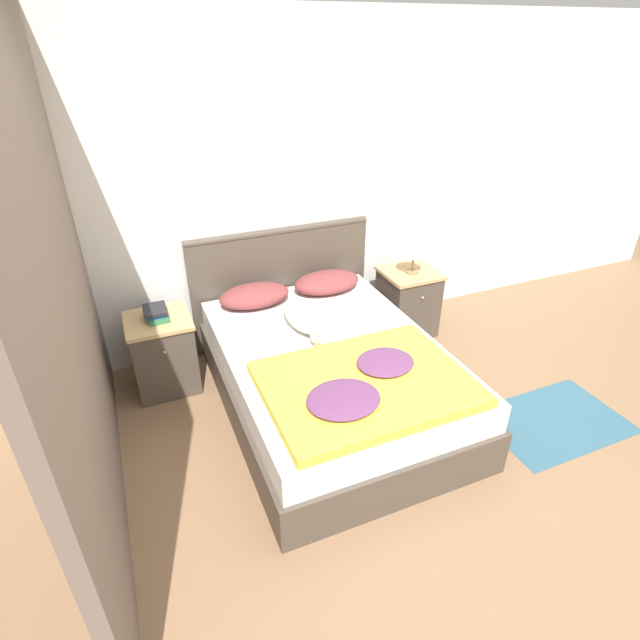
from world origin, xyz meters
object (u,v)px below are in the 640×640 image
Objects in this scene: pillow_left at (254,295)px; dog at (307,317)px; book_stack at (156,313)px; table_lamp at (414,247)px; nightstand_left at (164,353)px; bed at (331,377)px; pillow_right at (327,282)px; nightstand_right at (407,302)px.

dog reaches higher than pillow_left.
table_lamp is (2.11, -0.05, 0.19)m from book_stack.
table_lamp is at bearing -0.61° from nightstand_left.
table_lamp is (1.36, -0.11, 0.23)m from pillow_left.
bed is at bearing -79.63° from dog.
pillow_left is 0.62m from pillow_right.
bed is 3.42× the size of nightstand_right.
pillow_right is 0.79m from table_lamp.
pillow_right is at bearing 2.34° from book_stack.
bed is 1.27m from nightstand_right.
bed is 8.59× the size of book_stack.
nightstand_left and nightstand_right have the same top height.
dog is (0.25, -0.47, -0.00)m from pillow_left.
nightstand_left is at bearing 180.00° from nightstand_right.
pillow_right is 0.76× the size of dog.
nightstand_right is (2.11, 0.00, 0.00)m from nightstand_left.
pillow_right is (0.31, 0.79, 0.34)m from bed.
book_stack reaches higher than nightstand_left.
dog is at bearing -160.72° from nightstand_right.
bed is 1.34m from book_stack.
pillow_right is (0.62, 0.00, 0.00)m from pillow_left.
dog is 1.19m from table_lamp.
book_stack reaches higher than nightstand_right.
pillow_right reaches higher than nightstand_right.
table_lamp is at bearing 32.85° from bed.
pillow_right reaches higher than nightstand_left.
table_lamp reaches higher than pillow_right.
dog reaches higher than pillow_right.
pillow_right is 1.77× the size of table_lamp.
table_lamp is (1.11, 0.37, 0.23)m from dog.
nightstand_right is 1.88× the size of table_lamp.
table_lamp is (1.05, 0.68, 0.57)m from bed.
nightstand_right is 1.06× the size of pillow_left.
pillow_left is 1.00× the size of pillow_right.
dog is (1.00, -0.39, 0.29)m from nightstand_left.
table_lamp reaches higher than dog.
nightstand_left is at bearing -176.48° from pillow_right.
table_lamp is at bearing -90.00° from nightstand_right.
book_stack is at bearing -177.66° from pillow_right.
nightstand_right is at bearing -3.52° from pillow_left.
table_lamp is (2.11, -0.02, 0.52)m from nightstand_left.
pillow_right is at bearing 52.29° from dog.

